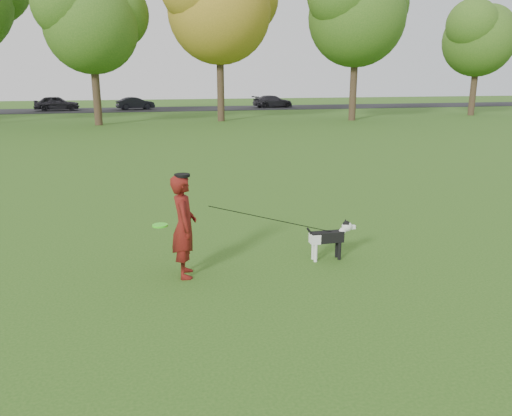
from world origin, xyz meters
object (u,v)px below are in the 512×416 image
object	(u,v)px
man	(184,226)
dog	(331,236)
car_right	(273,101)
car_mid	(135,103)
car_left	(57,103)

from	to	relation	value
man	dog	xyz separation A→B (m)	(2.47, 0.14, -0.39)
man	dog	distance (m)	2.50
man	car_right	world-z (taller)	man
man	car_mid	world-z (taller)	man
car_left	dog	bearing A→B (deg)	-171.44
car_left	car_mid	distance (m)	6.76
dog	car_left	distance (m)	41.39
dog	car_right	bearing A→B (deg)	75.87
man	car_left	xyz separation A→B (m)	(-7.20, 40.38, -0.14)
man	car_right	size ratio (longest dim) A/B	0.41
man	car_right	xyz separation A→B (m)	(12.60, 40.38, -0.21)
car_left	car_right	bearing A→B (deg)	-94.95
car_left	car_mid	world-z (taller)	car_left
man	car_left	bearing A→B (deg)	13.28
car_left	car_right	size ratio (longest dim) A/B	0.96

